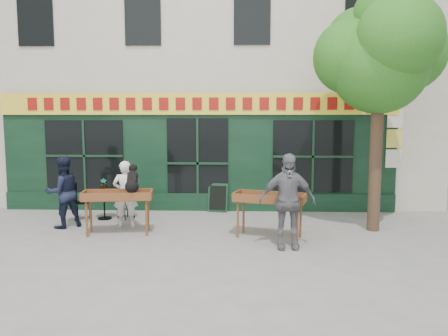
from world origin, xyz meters
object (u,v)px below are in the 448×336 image
at_px(man_left, 63,192).
at_px(woman, 125,194).
at_px(book_cart_center, 118,198).
at_px(book_cart_right, 269,201).
at_px(man_right, 287,201).
at_px(dog, 132,178).
at_px(bistro_table, 104,198).

bearing_deg(man_left, woman, 142.37).
bearing_deg(book_cart_center, book_cart_right, -10.58).
distance_m(book_cart_center, man_right, 3.80).
height_order(book_cart_right, man_left, man_left).
relative_size(woman, book_cart_right, 0.99).
bearing_deg(book_cart_center, man_left, 152.15).
height_order(book_cart_center, man_right, man_right).
bearing_deg(woman, man_left, -3.43).
relative_size(book_cart_center, man_right, 0.82).
relative_size(book_cart_center, man_left, 0.92).
relative_size(dog, man_right, 0.31).
relative_size(dog, bistro_table, 0.79).
xyz_separation_m(woman, man_left, (-1.47, -0.10, 0.05)).
distance_m(book_cart_center, dog, 0.59).
height_order(woman, bistro_table, woman).
distance_m(dog, woman, 0.92).
bearing_deg(bistro_table, man_right, -28.13).
bearing_deg(bistro_table, dog, -53.19).
relative_size(dog, man_left, 0.35).
distance_m(book_cart_center, bistro_table, 1.66).
distance_m(book_cart_right, bistro_table, 4.47).
relative_size(book_cart_center, dog, 2.61).
xyz_separation_m(book_cart_center, man_left, (-1.47, 0.55, 0.03)).
xyz_separation_m(book_cart_right, man_right, (0.30, -0.75, 0.14)).
bearing_deg(book_cart_right, man_left, -171.78).
xyz_separation_m(book_cart_right, man_left, (-4.85, 0.73, 0.03)).
height_order(woman, man_right, man_right).
relative_size(book_cart_right, man_right, 0.84).
distance_m(woman, man_left, 1.47).
bearing_deg(book_cart_right, book_cart_center, -166.33).
xyz_separation_m(book_cart_center, book_cart_right, (3.38, -0.18, 0.00)).
bearing_deg(dog, book_cart_center, 164.41).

